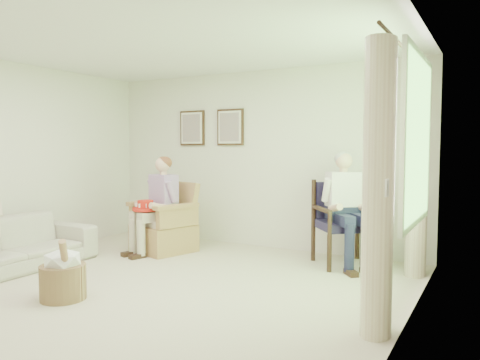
{
  "coord_description": "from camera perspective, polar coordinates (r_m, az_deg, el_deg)",
  "views": [
    {
      "loc": [
        3.14,
        -3.44,
        1.47
      ],
      "look_at": [
        0.19,
        1.87,
        1.05
      ],
      "focal_mm": 35.0,
      "sensor_mm": 36.0,
      "label": 1
    }
  ],
  "objects": [
    {
      "name": "framed_print_right",
      "position": [
        7.13,
        -1.22,
        6.45
      ],
      "size": [
        0.45,
        0.05,
        0.55
      ],
      "color": "#382114",
      "rests_on": "back_wall"
    },
    {
      "name": "wood_armchair",
      "position": [
        6.09,
        12.86,
        -4.7
      ],
      "size": [
        0.67,
        0.63,
        1.03
      ],
      "rotation": [
        0.0,
        0.0,
        0.69
      ],
      "color": "black",
      "rests_on": "ground"
    },
    {
      "name": "back_wall",
      "position": [
        6.95,
        2.15,
        2.56
      ],
      "size": [
        5.0,
        0.04,
        2.6
      ],
      "primitive_type": "cube",
      "color": "silver",
      "rests_on": "ground"
    },
    {
      "name": "wicker_armchair",
      "position": [
        6.77,
        -9.12,
        -5.95
      ],
      "size": [
        0.76,
        0.76,
        0.98
      ],
      "rotation": [
        0.0,
        0.0,
        -0.29
      ],
      "color": "tan",
      "rests_on": "ground"
    },
    {
      "name": "curtain_left",
      "position": [
        3.77,
        16.51,
        -1.11
      ],
      "size": [
        0.34,
        0.34,
        2.3
      ],
      "primitive_type": "cylinder",
      "color": "beige",
      "rests_on": "ground"
    },
    {
      "name": "framed_print_left",
      "position": [
        7.51,
        -5.87,
        6.31
      ],
      "size": [
        0.45,
        0.05,
        0.55
      ],
      "color": "#382114",
      "rests_on": "back_wall"
    },
    {
      "name": "person_wicker",
      "position": [
        6.61,
        -9.86,
        -2.23
      ],
      "size": [
        0.4,
        0.62,
        1.32
      ],
      "rotation": [
        0.0,
        0.0,
        -0.29
      ],
      "color": "beige",
      "rests_on": "ground"
    },
    {
      "name": "right_wall",
      "position": [
        3.51,
        18.48,
        0.94
      ],
      "size": [
        0.04,
        5.5,
        2.6
      ],
      "primitive_type": "cube",
      "color": "silver",
      "rests_on": "ground"
    },
    {
      "name": "person_dark",
      "position": [
        5.89,
        12.44,
        -2.4
      ],
      "size": [
        0.4,
        0.63,
        1.4
      ],
      "rotation": [
        0.0,
        0.0,
        0.69
      ],
      "color": "#1A1C3A",
      "rests_on": "ground"
    },
    {
      "name": "window",
      "position": [
        4.69,
        20.84,
        5.09
      ],
      "size": [
        0.13,
        2.5,
        1.63
      ],
      "color": "#2D6B23",
      "rests_on": "right_wall"
    },
    {
      "name": "floor",
      "position": [
        4.89,
        -13.07,
        -13.67
      ],
      "size": [
        5.5,
        5.5,
        0.0
      ],
      "primitive_type": "plane",
      "color": "beige",
      "rests_on": "ground"
    },
    {
      "name": "sofa",
      "position": [
        6.25,
        -26.72,
        -7.17
      ],
      "size": [
        2.13,
        0.83,
        0.62
      ],
      "primitive_type": "imported",
      "rotation": [
        0.0,
        0.0,
        1.57
      ],
      "color": "beige",
      "rests_on": "ground"
    },
    {
      "name": "red_hat",
      "position": [
        6.52,
        -11.45,
        -3.21
      ],
      "size": [
        0.35,
        0.35,
        0.14
      ],
      "color": "red",
      "rests_on": "person_wicker"
    },
    {
      "name": "hatbox",
      "position": [
        4.93,
        -20.78,
        -10.67
      ],
      "size": [
        0.55,
        0.55,
        0.64
      ],
      "color": "tan",
      "rests_on": "ground"
    },
    {
      "name": "curtain_right",
      "position": [
        5.69,
        20.81,
        0.47
      ],
      "size": [
        0.34,
        0.34,
        2.3
      ],
      "primitive_type": "cylinder",
      "color": "beige",
      "rests_on": "ground"
    },
    {
      "name": "ceiling",
      "position": [
        4.79,
        -13.58,
        17.47
      ],
      "size": [
        5.0,
        5.5,
        0.02
      ],
      "primitive_type": "cube",
      "color": "white",
      "rests_on": "back_wall"
    }
  ]
}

